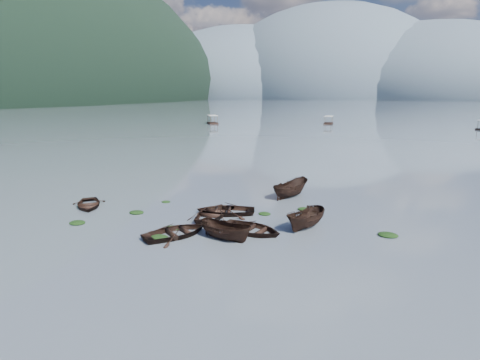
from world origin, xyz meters
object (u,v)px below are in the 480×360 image
(rowboat_0, at_px, (89,207))
(pontoon_centre, at_px, (328,124))
(pontoon_left, at_px, (213,124))
(rowboat_3, at_px, (213,216))

(rowboat_0, relative_size, pontoon_centre, 0.64)
(pontoon_left, bearing_deg, rowboat_3, -99.17)
(rowboat_0, bearing_deg, pontoon_centre, 45.90)
(rowboat_3, xyz_separation_m, pontoon_centre, (1.56, 99.93, 0.00))
(pontoon_left, distance_m, pontoon_centre, 37.87)
(pontoon_centre, bearing_deg, rowboat_0, -95.84)
(rowboat_0, xyz_separation_m, rowboat_3, (11.08, 0.72, 0.00))
(rowboat_0, height_order, rowboat_3, rowboat_3)
(pontoon_centre, bearing_deg, pontoon_left, -162.79)
(rowboat_0, bearing_deg, pontoon_left, 67.82)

